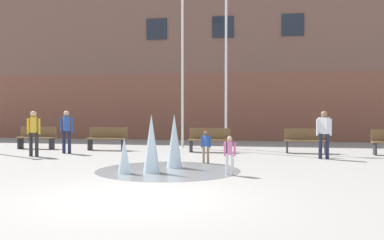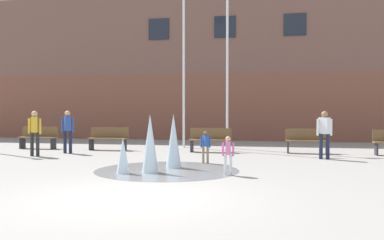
{
  "view_description": "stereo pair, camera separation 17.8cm",
  "coord_description": "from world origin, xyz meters",
  "px_view_note": "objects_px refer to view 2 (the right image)",
  "views": [
    {
      "loc": [
        2.5,
        -8.07,
        1.71
      ],
      "look_at": [
        -0.08,
        6.38,
        1.3
      ],
      "focal_mm": 42.0,
      "sensor_mm": 36.0,
      "label": 1
    },
    {
      "loc": [
        2.68,
        -8.04,
        1.71
      ],
      "look_at": [
        -0.08,
        6.38,
        1.3
      ],
      "focal_mm": 42.0,
      "sensor_mm": 36.0,
      "label": 2
    }
  ],
  "objects_px": {
    "park_bench_far_left": "(39,137)",
    "teen_by_trashcan": "(35,130)",
    "park_bench_under_right_flagpole": "(307,140)",
    "park_bench_left_of_flagpoles": "(108,138)",
    "park_bench_under_left_flagpole": "(210,140)",
    "flagpole_right": "(228,58)",
    "child_in_fountain": "(228,152)",
    "flagpole_left": "(184,52)",
    "adult_watching": "(324,131)",
    "adult_near_bench": "(68,128)",
    "child_running": "(205,144)"
  },
  "relations": [
    {
      "from": "adult_watching",
      "to": "park_bench_far_left",
      "type": "bearing_deg",
      "value": 31.01
    },
    {
      "from": "park_bench_far_left",
      "to": "park_bench_under_right_flagpole",
      "type": "height_order",
      "value": "same"
    },
    {
      "from": "child_in_fountain",
      "to": "flagpole_left",
      "type": "xyz_separation_m",
      "value": [
        -2.69,
        7.5,
        3.49
      ]
    },
    {
      "from": "child_in_fountain",
      "to": "adult_near_bench",
      "type": "bearing_deg",
      "value": -128.68
    },
    {
      "from": "park_bench_under_left_flagpole",
      "to": "adult_watching",
      "type": "xyz_separation_m",
      "value": [
        4.07,
        -1.63,
        0.45
      ]
    },
    {
      "from": "flagpole_left",
      "to": "flagpole_right",
      "type": "height_order",
      "value": "flagpole_left"
    },
    {
      "from": "park_bench_far_left",
      "to": "flagpole_left",
      "type": "xyz_separation_m",
      "value": [
        5.86,
        1.64,
        3.59
      ]
    },
    {
      "from": "child_in_fountain",
      "to": "park_bench_under_right_flagpole",
      "type": "bearing_deg",
      "value": 153.84
    },
    {
      "from": "flagpole_left",
      "to": "flagpole_right",
      "type": "distance_m",
      "value": 1.89
    },
    {
      "from": "child_running",
      "to": "adult_watching",
      "type": "height_order",
      "value": "adult_watching"
    },
    {
      "from": "adult_watching",
      "to": "adult_near_bench",
      "type": "bearing_deg",
      "value": 38.63
    },
    {
      "from": "adult_near_bench",
      "to": "teen_by_trashcan",
      "type": "relative_size",
      "value": 1.0
    },
    {
      "from": "park_bench_left_of_flagpoles",
      "to": "child_running",
      "type": "height_order",
      "value": "child_running"
    },
    {
      "from": "child_running",
      "to": "child_in_fountain",
      "type": "xyz_separation_m",
      "value": [
        0.94,
        -2.29,
        0.0
      ]
    },
    {
      "from": "flagpole_left",
      "to": "flagpole_right",
      "type": "relative_size",
      "value": 1.08
    },
    {
      "from": "adult_near_bench",
      "to": "flagpole_right",
      "type": "bearing_deg",
      "value": -94.46
    },
    {
      "from": "teen_by_trashcan",
      "to": "park_bench_under_left_flagpole",
      "type": "bearing_deg",
      "value": -90.08
    },
    {
      "from": "park_bench_left_of_flagpoles",
      "to": "park_bench_under_left_flagpole",
      "type": "distance_m",
      "value": 4.14
    },
    {
      "from": "park_bench_far_left",
      "to": "park_bench_under_left_flagpole",
      "type": "relative_size",
      "value": 1.0
    },
    {
      "from": "park_bench_under_right_flagpole",
      "to": "adult_watching",
      "type": "bearing_deg",
      "value": -76.8
    },
    {
      "from": "park_bench_under_left_flagpole",
      "to": "teen_by_trashcan",
      "type": "height_order",
      "value": "teen_by_trashcan"
    },
    {
      "from": "park_bench_far_left",
      "to": "adult_watching",
      "type": "xyz_separation_m",
      "value": [
        11.3,
        -1.73,
        0.45
      ]
    },
    {
      "from": "adult_near_bench",
      "to": "adult_watching",
      "type": "xyz_separation_m",
      "value": [
        9.22,
        -0.18,
        0.0
      ]
    },
    {
      "from": "flagpole_left",
      "to": "flagpole_right",
      "type": "bearing_deg",
      "value": 0.0
    },
    {
      "from": "child_in_fountain",
      "to": "flagpole_left",
      "type": "distance_m",
      "value": 8.7
    },
    {
      "from": "park_bench_far_left",
      "to": "park_bench_under_right_flagpole",
      "type": "relative_size",
      "value": 1.0
    },
    {
      "from": "park_bench_left_of_flagpoles",
      "to": "park_bench_under_right_flagpole",
      "type": "relative_size",
      "value": 1.0
    },
    {
      "from": "park_bench_far_left",
      "to": "teen_by_trashcan",
      "type": "xyz_separation_m",
      "value": [
        1.41,
        -2.72,
        0.45
      ]
    },
    {
      "from": "park_bench_under_left_flagpole",
      "to": "flagpole_right",
      "type": "distance_m",
      "value": 3.76
    },
    {
      "from": "adult_watching",
      "to": "flagpole_left",
      "type": "bearing_deg",
      "value": 7.89
    },
    {
      "from": "park_bench_left_of_flagpoles",
      "to": "child_in_fountain",
      "type": "distance_m",
      "value": 7.96
    },
    {
      "from": "teen_by_trashcan",
      "to": "flagpole_left",
      "type": "bearing_deg",
      "value": -69.89
    },
    {
      "from": "park_bench_left_of_flagpoles",
      "to": "flagpole_right",
      "type": "bearing_deg",
      "value": 20.31
    },
    {
      "from": "park_bench_under_right_flagpole",
      "to": "teen_by_trashcan",
      "type": "relative_size",
      "value": 1.01
    },
    {
      "from": "teen_by_trashcan",
      "to": "park_bench_under_right_flagpole",
      "type": "bearing_deg",
      "value": -97.53
    },
    {
      "from": "park_bench_left_of_flagpoles",
      "to": "teen_by_trashcan",
      "type": "bearing_deg",
      "value": -122.46
    },
    {
      "from": "park_bench_left_of_flagpoles",
      "to": "park_bench_under_left_flagpole",
      "type": "height_order",
      "value": "same"
    },
    {
      "from": "park_bench_far_left",
      "to": "adult_watching",
      "type": "relative_size",
      "value": 1.01
    },
    {
      "from": "park_bench_left_of_flagpoles",
      "to": "teen_by_trashcan",
      "type": "height_order",
      "value": "teen_by_trashcan"
    },
    {
      "from": "adult_watching",
      "to": "flagpole_right",
      "type": "bearing_deg",
      "value": -3.66
    },
    {
      "from": "park_bench_left_of_flagpoles",
      "to": "park_bench_far_left",
      "type": "bearing_deg",
      "value": 178.66
    },
    {
      "from": "adult_watching",
      "to": "teen_by_trashcan",
      "type": "bearing_deg",
      "value": 45.45
    },
    {
      "from": "teen_by_trashcan",
      "to": "adult_watching",
      "type": "bearing_deg",
      "value": -108.6
    },
    {
      "from": "park_bench_under_right_flagpole",
      "to": "adult_near_bench",
      "type": "height_order",
      "value": "adult_near_bench"
    },
    {
      "from": "park_bench_far_left",
      "to": "child_in_fountain",
      "type": "relative_size",
      "value": 1.62
    },
    {
      "from": "child_in_fountain",
      "to": "flagpole_right",
      "type": "bearing_deg",
      "value": -178.8
    },
    {
      "from": "park_bench_under_right_flagpole",
      "to": "teen_by_trashcan",
      "type": "distance_m",
      "value": 9.88
    },
    {
      "from": "park_bench_far_left",
      "to": "teen_by_trashcan",
      "type": "relative_size",
      "value": 1.01
    },
    {
      "from": "adult_watching",
      "to": "park_bench_under_right_flagpole",
      "type": "bearing_deg",
      "value": -37.07
    },
    {
      "from": "park_bench_far_left",
      "to": "adult_watching",
      "type": "bearing_deg",
      "value": -8.73
    }
  ]
}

